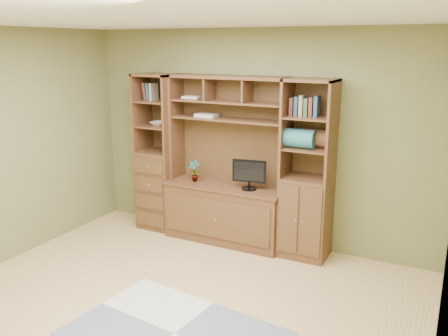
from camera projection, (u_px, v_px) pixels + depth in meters
The scene contains 11 objects.
room at pixel (163, 177), 4.07m from camera, with size 4.60×4.10×2.64m.
center_hutch at pixel (225, 162), 5.76m from camera, with size 1.54×0.53×2.05m, color #53311D.
left_tower at pixel (159, 153), 6.23m from camera, with size 0.50×0.45×2.05m, color #53311D.
right_tower at pixel (307, 171), 5.34m from camera, with size 0.55×0.45×2.05m, color #53311D.
rug at pixel (174, 334), 4.05m from camera, with size 1.77×1.18×0.01m, color #A3A8A8.
monitor at pixel (249, 169), 5.59m from camera, with size 0.41×0.18×0.50m, color black.
orchid at pixel (194, 171), 5.95m from camera, with size 0.14×0.10×0.27m, color #AA6539.
magazines at pixel (207, 115), 5.83m from camera, with size 0.26×0.19×0.04m, color #B9AF9D.
bowl at pixel (159, 123), 6.12m from camera, with size 0.20×0.20×0.05m, color beige.
blanket_teal at pixel (299, 138), 5.25m from camera, with size 0.37×0.21×0.21m, color #2C6C74.
blanket_red at pixel (315, 138), 5.30m from camera, with size 0.36×0.20×0.20m, color brown.
Camera 1 is at (2.25, -3.25, 2.40)m, focal length 38.00 mm.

